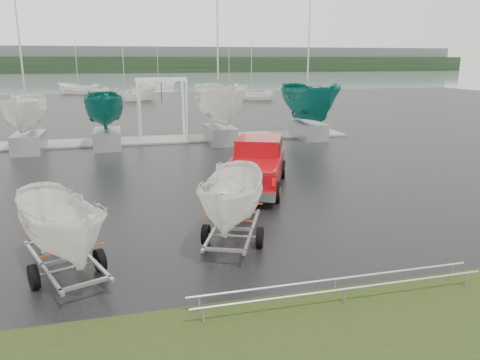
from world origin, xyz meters
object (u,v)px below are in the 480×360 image
trailer_hitched (233,153)px  trailer_parked (56,174)px  boat_hoist (162,100)px  pickup_truck (257,162)px

trailer_hitched → trailer_parked: size_ratio=1.02×
trailer_hitched → boat_hoist: (-0.23, 18.68, -0.05)m
trailer_hitched → trailer_parked: bearing=-144.0°
trailer_hitched → boat_hoist: bearing=113.5°
trailer_hitched → boat_hoist: trailer_hitched is taller
pickup_truck → trailer_hitched: trailer_hitched is taller
boat_hoist → trailer_hitched: bearing=-89.3°
pickup_truck → trailer_parked: size_ratio=1.29×
trailer_hitched → pickup_truck: bearing=90.0°
pickup_truck → trailer_parked: bearing=-112.4°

